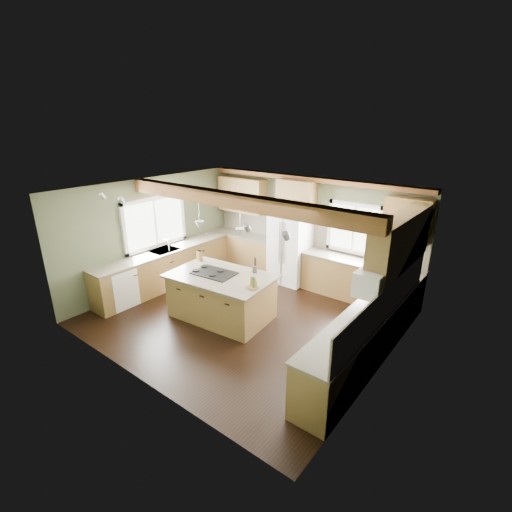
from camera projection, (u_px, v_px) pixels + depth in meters
The scene contains 37 objects.
floor at pixel (245, 317), 7.63m from camera, with size 5.60×5.60×0.00m, color black.
ceiling at pixel (243, 191), 6.73m from camera, with size 5.60×5.60×0.00m, color silver.
wall_back at pixel (309, 230), 9.03m from camera, with size 5.60×5.60×0.00m, color #4F583E.
wall_left at pixel (153, 233), 8.79m from camera, with size 5.00×5.00×0.00m, color #4F583E.
wall_right at pixel (387, 298), 5.56m from camera, with size 5.00×5.00×0.00m, color #4F583E.
ceiling_beam at pixel (234, 201), 6.59m from camera, with size 5.55×0.26×0.26m, color brown.
soffit_trim at pixel (310, 179), 8.52m from camera, with size 5.55×0.20×0.10m, color brown.
backsplash_back at pixel (309, 234), 9.05m from camera, with size 5.58×0.03×0.58m, color brown.
backsplash_right at pixel (387, 302), 5.64m from camera, with size 0.03×3.70×0.58m, color brown.
base_cab_back_left at pixel (245, 251), 10.13m from camera, with size 2.02×0.60×0.88m, color brown.
counter_back_left at pixel (245, 235), 9.98m from camera, with size 2.06×0.64×0.04m, color #50483B.
base_cab_back_right at pixel (359, 281), 8.24m from camera, with size 2.62×0.60×0.88m, color brown.
counter_back_right at pixel (361, 262), 8.08m from camera, with size 2.66×0.64×0.04m, color #50483B.
base_cab_left at pixel (166, 269), 8.95m from camera, with size 0.60×3.70×0.88m, color brown.
counter_left at pixel (165, 251), 8.79m from camera, with size 0.64×3.74×0.04m, color #50483B.
base_cab_right at pixel (364, 339), 6.07m from camera, with size 0.60×3.70×0.88m, color brown.
counter_right at pixel (367, 315), 5.91m from camera, with size 0.64×3.74×0.04m, color #50483B.
upper_cab_back_left at pixel (242, 195), 9.82m from camera, with size 1.40×0.35×0.90m, color brown.
upper_cab_over_fridge at pixel (296, 195), 8.78m from camera, with size 0.96×0.35×0.70m, color brown.
upper_cab_right at pixel (401, 241), 6.10m from camera, with size 0.35×2.20×0.90m, color brown.
upper_cab_back_corner at pixel (407, 220), 7.35m from camera, with size 0.90×0.35×0.90m, color brown.
window_left at pixel (155, 222), 8.73m from camera, with size 0.04×1.60×1.05m, color white.
window_back at pixel (354, 228), 8.26m from camera, with size 1.10×0.04×1.00m, color white.
sink at pixel (165, 250), 8.79m from camera, with size 0.50×0.65×0.03m, color #262628.
faucet at pixel (169, 246), 8.64m from camera, with size 0.02×0.02×0.28m, color #B2B2B7.
dishwasher at pixel (119, 287), 7.99m from camera, with size 0.60×0.60×0.84m, color white.
oven at pixel (325, 381), 5.12m from camera, with size 0.60×0.72×0.84m, color white.
microwave at pixel (374, 281), 5.56m from camera, with size 0.40×0.70×0.38m, color white.
pendant_left at pixel (200, 225), 7.27m from camera, with size 0.18×0.18×0.16m, color #B2B2B7.
pendant_right at pixel (240, 233), 6.78m from camera, with size 0.18×0.18×0.16m, color #B2B2B7.
refrigerator at pixel (290, 247), 9.06m from camera, with size 0.90×0.74×1.80m, color white.
island at pixel (222, 297), 7.52m from camera, with size 1.93×1.18×0.88m, color olive.
island_top at pixel (221, 276), 7.36m from camera, with size 2.06×1.31×0.04m, color #50483B.
cooktop at pixel (214, 273), 7.44m from camera, with size 0.84×0.56×0.02m, color black.
knife_block at pixel (200, 256), 8.09m from camera, with size 0.12×0.09×0.20m, color brown.
utensil_crock at pixel (255, 269), 7.47m from camera, with size 0.11×0.11×0.14m, color #3C3330.
bottle_tray at pixel (252, 282), 6.78m from camera, with size 0.25×0.25×0.23m, color brown, non-canonical shape.
Camera 1 is at (4.32, -5.15, 3.82)m, focal length 26.00 mm.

